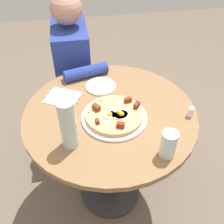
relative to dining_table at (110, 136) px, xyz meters
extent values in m
plane|color=#6B5B4C|center=(0.00, 0.00, -0.56)|extent=(6.00, 6.00, 0.00)
cylinder|color=olive|center=(0.00, 0.00, 0.16)|extent=(0.87, 0.87, 0.03)
cylinder|color=#333338|center=(0.00, 0.00, -0.21)|extent=(0.10, 0.10, 0.71)
cylinder|color=#333338|center=(0.00, 0.00, -0.55)|extent=(0.39, 0.39, 0.02)
cube|color=#2D2D33|center=(-0.60, -0.16, -0.34)|extent=(0.32, 0.28, 0.45)
cube|color=navy|center=(-0.60, -0.16, 0.13)|extent=(0.38, 0.22, 0.48)
sphere|color=tan|center=(-0.60, -0.16, 0.48)|extent=(0.19, 0.19, 0.19)
cylinder|color=navy|center=(-0.33, -0.09, 0.21)|extent=(0.13, 0.27, 0.07)
cylinder|color=white|center=(0.05, 0.01, 0.18)|extent=(0.32, 0.32, 0.01)
cylinder|color=tan|center=(0.05, 0.01, 0.20)|extent=(0.28, 0.28, 0.02)
cylinder|color=white|center=(0.06, 0.04, 0.21)|extent=(0.09, 0.09, 0.01)
sphere|color=yellow|center=(0.06, 0.04, 0.22)|extent=(0.03, 0.03, 0.03)
cylinder|color=white|center=(0.07, 0.04, 0.21)|extent=(0.07, 0.07, 0.01)
sphere|color=yellow|center=(0.07, 0.04, 0.22)|extent=(0.03, 0.03, 0.03)
cylinder|color=white|center=(0.06, -0.01, 0.21)|extent=(0.06, 0.06, 0.01)
sphere|color=yellow|center=(0.06, -0.01, 0.22)|extent=(0.03, 0.03, 0.03)
cube|color=maroon|center=(-0.02, 0.10, 0.22)|extent=(0.03, 0.04, 0.02)
cube|color=maroon|center=(0.15, 0.03, 0.22)|extent=(0.03, 0.04, 0.03)
cube|color=maroon|center=(0.02, 0.13, 0.22)|extent=(0.04, 0.04, 0.03)
cube|color=maroon|center=(0.10, -0.07, 0.22)|extent=(0.03, 0.02, 0.02)
cube|color=maroon|center=(0.01, -0.07, 0.22)|extent=(0.04, 0.04, 0.03)
cube|color=#387F2D|center=(0.04, 0.04, 0.21)|extent=(0.01, 0.01, 0.00)
cube|color=#387F2D|center=(0.13, 0.02, 0.21)|extent=(0.00, 0.01, 0.00)
cube|color=#387F2D|center=(0.05, 0.01, 0.21)|extent=(0.01, 0.01, 0.00)
cube|color=#387F2D|center=(-0.01, -0.09, 0.21)|extent=(0.01, 0.01, 0.00)
cube|color=#387F2D|center=(-0.05, -0.04, 0.21)|extent=(0.01, 0.01, 0.00)
cube|color=#387F2D|center=(0.03, -0.11, 0.21)|extent=(0.01, 0.01, 0.00)
cylinder|color=silver|center=(-0.21, -0.02, 0.18)|extent=(0.17, 0.17, 0.01)
cube|color=white|center=(-0.15, -0.23, 0.18)|extent=(0.20, 0.21, 0.00)
cube|color=silver|center=(-0.14, -0.24, 0.18)|extent=(0.09, 0.17, 0.00)
cube|color=silver|center=(-0.17, -0.22, 0.18)|extent=(0.09, 0.17, 0.00)
cylinder|color=silver|center=(0.31, 0.19, 0.24)|extent=(0.07, 0.07, 0.13)
cylinder|color=silver|center=(0.18, -0.20, 0.30)|extent=(0.07, 0.07, 0.24)
cylinder|color=white|center=(0.09, 0.38, 0.20)|extent=(0.03, 0.03, 0.05)
camera|label=1|loc=(0.97, -0.15, 1.06)|focal=42.45mm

